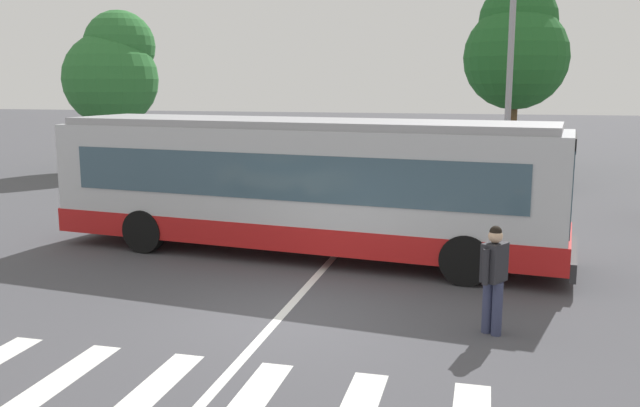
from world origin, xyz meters
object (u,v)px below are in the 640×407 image
at_px(city_transit_bus, 302,185).
at_px(background_tree_right, 517,47).
at_px(parked_car_teal, 384,162).
at_px(background_tree_left, 113,70).
at_px(parked_car_charcoal, 316,160).
at_px(parked_car_black, 522,165).
at_px(pedestrian_crossing_street, 494,274).
at_px(parked_car_champagne, 452,163).
at_px(twin_arm_street_lamp, 513,4).

bearing_deg(city_transit_bus, background_tree_right, 73.48).
bearing_deg(parked_car_teal, background_tree_left, 177.06).
bearing_deg(background_tree_right, parked_car_charcoal, -146.43).
bearing_deg(parked_car_black, background_tree_left, 178.84).
bearing_deg(pedestrian_crossing_street, city_transit_bus, 135.41).
distance_m(background_tree_left, background_tree_right, 17.89).
xyz_separation_m(parked_car_charcoal, background_tree_left, (-9.41, 0.66, 3.70)).
relative_size(parked_car_champagne, background_tree_left, 0.65).
xyz_separation_m(parked_car_charcoal, parked_car_teal, (2.80, 0.03, 0.00)).
bearing_deg(background_tree_left, twin_arm_street_lamp, -13.74).
bearing_deg(twin_arm_street_lamp, parked_car_charcoal, 154.99).
xyz_separation_m(background_tree_left, background_tree_right, (17.27, 4.56, 1.00)).
bearing_deg(city_transit_bus, parked_car_charcoal, 102.88).
distance_m(pedestrian_crossing_street, parked_car_teal, 16.73).
distance_m(twin_arm_street_lamp, background_tree_left, 17.39).
distance_m(parked_car_teal, parked_car_champagne, 2.66).
xyz_separation_m(city_transit_bus, twin_arm_street_lamp, (4.64, 8.58, 4.75)).
xyz_separation_m(parked_car_teal, twin_arm_street_lamp, (4.59, -3.48, 5.58)).
distance_m(pedestrian_crossing_street, background_tree_right, 21.87).
bearing_deg(parked_car_champagne, background_tree_left, 178.32).
xyz_separation_m(parked_car_charcoal, twin_arm_street_lamp, (7.39, -3.45, 5.58)).
bearing_deg(parked_car_champagne, parked_car_teal, -175.89).
relative_size(twin_arm_street_lamp, background_tree_left, 1.49).
height_order(parked_car_charcoal, background_tree_right, background_tree_right).
xyz_separation_m(pedestrian_crossing_street, twin_arm_street_lamp, (0.43, 12.72, 5.37)).
relative_size(pedestrian_crossing_street, parked_car_champagne, 0.37).
xyz_separation_m(parked_car_champagne, background_tree_left, (-14.86, 0.44, 3.70)).
bearing_deg(city_transit_bus, twin_arm_street_lamp, 61.59).
bearing_deg(background_tree_left, city_transit_bus, -46.21).
bearing_deg(pedestrian_crossing_street, twin_arm_street_lamp, 88.05).
bearing_deg(background_tree_right, parked_car_champagne, -115.78).
xyz_separation_m(parked_car_teal, parked_car_champagne, (2.66, 0.19, 0.00)).
bearing_deg(background_tree_left, parked_car_teal, -2.94).
height_order(pedestrian_crossing_street, parked_car_charcoal, pedestrian_crossing_street).
relative_size(parked_car_charcoal, parked_car_champagne, 1.01).
height_order(parked_car_champagne, twin_arm_street_lamp, twin_arm_street_lamp).
relative_size(parked_car_charcoal, background_tree_left, 0.66).
relative_size(city_transit_bus, background_tree_left, 1.69).
bearing_deg(background_tree_right, background_tree_left, -165.22).
xyz_separation_m(parked_car_black, background_tree_left, (-17.53, 0.35, 3.70)).
xyz_separation_m(parked_car_black, background_tree_right, (-0.26, 4.91, 4.70)).
relative_size(city_transit_bus, parked_car_teal, 2.57).
relative_size(parked_car_champagne, parked_car_black, 1.00).
bearing_deg(parked_car_teal, background_tree_right, 45.66).
relative_size(parked_car_teal, background_tree_right, 0.55).
height_order(parked_car_black, twin_arm_street_lamp, twin_arm_street_lamp).
xyz_separation_m(city_transit_bus, parked_car_teal, (0.05, 12.06, -0.82)).
bearing_deg(parked_car_charcoal, background_tree_right, 33.57).
distance_m(city_transit_bus, parked_car_champagne, 12.57).
xyz_separation_m(parked_car_black, twin_arm_street_lamp, (-0.74, -3.75, 5.58)).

